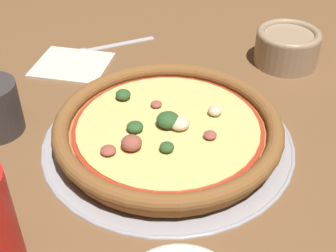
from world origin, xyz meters
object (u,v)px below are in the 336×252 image
(bowl_far, at_px, (287,46))
(fork, at_px, (103,47))
(pizza_tray, at_px, (168,139))
(napkin, at_px, (72,64))
(pizza, at_px, (168,128))

(bowl_far, bearing_deg, fork, -171.91)
(pizza_tray, height_order, fork, pizza_tray)
(napkin, distance_m, fork, 0.08)
(pizza, distance_m, bowl_far, 0.30)
(pizza, relative_size, fork, 2.15)
(bowl_far, height_order, napkin, bowl_far)
(bowl_far, bearing_deg, pizza_tray, -115.66)
(pizza, distance_m, napkin, 0.27)
(pizza_tray, xyz_separation_m, bowl_far, (0.13, 0.27, 0.03))
(bowl_far, xyz_separation_m, fork, (-0.33, -0.05, -0.03))
(pizza_tray, distance_m, napkin, 0.27)
(bowl_far, height_order, fork, bowl_far)
(pizza, xyz_separation_m, fork, (-0.20, 0.23, -0.02))
(pizza, height_order, bowl_far, bowl_far)
(pizza, height_order, fork, pizza)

